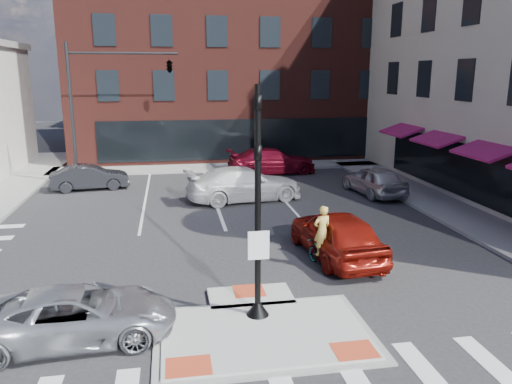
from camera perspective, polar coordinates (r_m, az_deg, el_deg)
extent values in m
plane|color=#28282B|center=(13.31, 0.50, -15.07)|extent=(120.00, 120.00, 0.00)
cube|color=gray|center=(12.86, 0.92, -16.00)|extent=(5.40, 3.60, 0.06)
cube|color=#A8A8A3|center=(12.85, 0.92, -15.88)|extent=(5.00, 3.20, 0.12)
cube|color=#A8A8A3|center=(14.69, -0.63, -11.92)|extent=(2.40, 1.40, 0.12)
cube|color=#C64123|center=(11.62, -7.71, -19.13)|extent=(1.00, 0.80, 0.01)
cube|color=#C64123|center=(12.28, 11.18, -17.32)|extent=(1.00, 0.80, 0.01)
cube|color=#C64123|center=(14.93, -0.81, -11.21)|extent=(0.90, 0.90, 0.01)
cube|color=gray|center=(33.33, -25.05, 1.36)|extent=(3.00, 20.00, 0.15)
cube|color=gray|center=(25.84, 20.55, -1.45)|extent=(3.00, 24.00, 0.15)
cube|color=gray|center=(34.46, -1.08, 3.00)|extent=(26.00, 3.00, 0.15)
cube|color=#4D1D18|center=(43.81, -3.17, 14.99)|extent=(24.00, 18.00, 15.00)
cube|color=black|center=(35.17, -1.34, 6.06)|extent=(20.00, 0.12, 2.80)
cube|color=black|center=(26.12, 23.12, 2.14)|extent=(0.12, 16.00, 2.60)
cube|color=#A81660|center=(25.54, 22.07, 5.07)|extent=(1.46, 3.00, 0.58)
cube|color=#A81660|center=(30.76, 16.25, 6.80)|extent=(1.46, 3.00, 0.58)
cube|color=slate|center=(63.54, -11.72, 12.02)|extent=(10.00, 12.00, 10.00)
cube|color=brown|center=(66.43, -0.13, 13.21)|extent=(12.00, 12.00, 12.00)
cone|color=black|center=(13.50, 0.20, -12.98)|extent=(0.60, 0.60, 0.45)
cylinder|color=black|center=(12.49, 0.21, -1.18)|extent=(0.16, 0.16, 5.80)
cube|color=white|center=(12.70, 0.30, -6.12)|extent=(0.55, 0.04, 0.75)
imported|color=black|center=(12.13, 0.22, 8.47)|extent=(0.18, 0.22, 1.10)
imported|color=black|center=(12.29, 0.21, 2.89)|extent=(0.18, 0.22, 1.10)
cylinder|color=black|center=(30.08, -20.28, 8.19)|extent=(0.20, 0.20, 8.00)
cylinder|color=black|center=(29.61, -14.93, 15.09)|extent=(6.00, 0.14, 0.14)
imported|color=black|center=(29.50, -9.87, 14.17)|extent=(0.48, 2.24, 0.90)
imported|color=#B6B9BE|center=(13.15, -19.80, -13.07)|extent=(4.88, 2.50, 1.32)
imported|color=maroon|center=(17.73, 9.18, -4.77)|extent=(2.46, 5.19, 1.71)
imported|color=silver|center=(25.28, -1.33, 0.92)|extent=(6.21, 3.36, 1.71)
imported|color=#25262A|center=(29.19, -18.44, 1.61)|extent=(4.36, 2.06, 1.38)
imported|color=silver|center=(27.26, 13.32, 1.32)|extent=(2.38, 4.74, 1.55)
imported|color=maroon|center=(32.05, 1.84, 3.56)|extent=(5.86, 2.87, 1.64)
imported|color=#3F3F44|center=(16.86, 7.48, -7.17)|extent=(0.95, 1.77, 0.88)
imported|color=gold|center=(16.58, 7.57, -4.41)|extent=(0.69, 0.53, 1.69)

